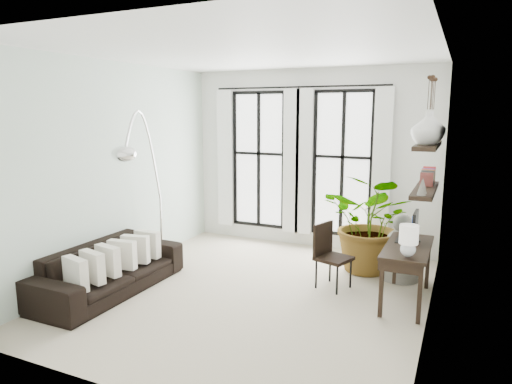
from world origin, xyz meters
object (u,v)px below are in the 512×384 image
Objects in this scene: plant at (372,223)px; arc_lamp at (143,150)px; desk at (407,250)px; desk_chair at (329,251)px; buddha at (401,252)px; sofa at (110,268)px.

plant is 0.62× the size of arc_lamp.
desk is 1.42× the size of desk_chair.
desk_chair is 0.92× the size of buddha.
arc_lamp reaches higher than buddha.
plant reaches higher than sofa.
buddha is (0.89, 0.73, -0.10)m from desk_chair.
buddha is (-0.17, 0.90, -0.30)m from desk.
desk_chair is at bearing -61.73° from sofa.
desk_chair is 0.37× the size of arc_lamp.
sofa is at bearing -133.71° from desk_chair.
plant is at bearing 163.54° from buddha.
sofa is at bearing -98.64° from arc_lamp.
sofa is 2.47× the size of desk_chair.
buddha is at bearing -16.46° from plant.
buddha is at bearing -58.52° from sofa.
buddha is (0.46, -0.13, -0.36)m from plant.
plant is at bearing 82.02° from desk_chair.
desk_chair reaches higher than sofa.
desk is at bearing -58.70° from plant.
plant is at bearing 121.30° from desk.
sofa is 1.73m from arc_lamp.
desk is 0.52× the size of arc_lamp.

